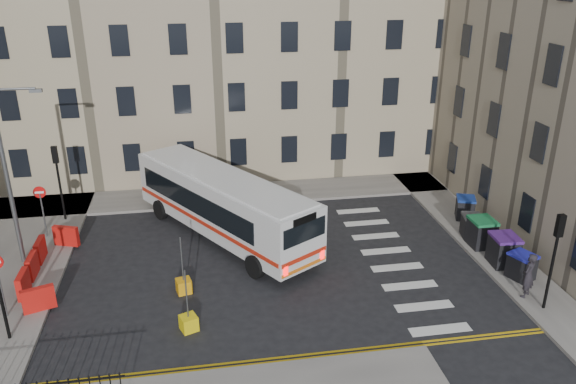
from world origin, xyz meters
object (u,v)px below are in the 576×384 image
object	(u,v)px
wheelie_bin_d	(471,226)
pedestrian	(528,275)
wheelie_bin_b	(503,250)
bollard_chevron	(184,286)
bollard_yellow	(189,323)
streetlamp	(7,177)
bus	(223,202)
wheelie_bin_c	(481,232)
wheelie_bin_e	(465,208)
wheelie_bin_a	(521,266)

from	to	relation	value
wheelie_bin_d	pedestrian	xyz separation A→B (m)	(-0.30, -5.53, 0.40)
wheelie_bin_b	bollard_chevron	xyz separation A→B (m)	(-14.39, 0.24, -0.57)
bollard_yellow	bollard_chevron	bearing A→B (deg)	94.04
streetlamp	bollard_yellow	size ratio (longest dim) A/B	13.57
streetlamp	wheelie_bin_d	world-z (taller)	streetlamp
streetlamp	bus	bearing A→B (deg)	7.91
wheelie_bin_c	wheelie_bin_e	distance (m)	3.18
pedestrian	wheelie_bin_d	bearing A→B (deg)	-132.56
wheelie_bin_e	bollard_yellow	world-z (taller)	wheelie_bin_e
wheelie_bin_b	bollard_chevron	size ratio (longest dim) A/B	2.39
wheelie_bin_d	streetlamp	bearing A→B (deg)	-170.42
streetlamp	bollard_yellow	xyz separation A→B (m)	(7.54, -6.40, -4.04)
streetlamp	wheelie_bin_c	bearing A→B (deg)	-5.50
streetlamp	bus	size ratio (longest dim) A/B	0.71
streetlamp	bus	world-z (taller)	streetlamp
wheelie_bin_a	wheelie_bin_d	bearing A→B (deg)	71.36
pedestrian	wheelie_bin_c	bearing A→B (deg)	-133.26
wheelie_bin_c	pedestrian	bearing A→B (deg)	-94.16
wheelie_bin_a	wheelie_bin_b	bearing A→B (deg)	74.65
wheelie_bin_d	bollard_yellow	xyz separation A→B (m)	(-14.08, -5.34, -0.43)
wheelie_bin_d	wheelie_bin_a	bearing A→B (deg)	-73.75
wheelie_bin_a	bollard_yellow	world-z (taller)	wheelie_bin_a
wheelie_bin_e	bus	bearing A→B (deg)	-160.67
streetlamp	bollard_yellow	world-z (taller)	streetlamp
wheelie_bin_b	pedestrian	distance (m)	2.69
wheelie_bin_a	bollard_yellow	bearing A→B (deg)	162.22
pedestrian	wheelie_bin_b	bearing A→B (deg)	-138.51
wheelie_bin_b	wheelie_bin_c	world-z (taller)	wheelie_bin_b
wheelie_bin_b	wheelie_bin_e	distance (m)	5.00
wheelie_bin_c	bollard_yellow	bearing A→B (deg)	-163.29
pedestrian	bollard_chevron	distance (m)	14.29
wheelie_bin_a	wheelie_bin_d	distance (m)	4.16
wheelie_bin_a	wheelie_bin_e	bearing A→B (deg)	63.87
streetlamp	wheelie_bin_a	xyz separation A→B (m)	(21.90, -5.21, -3.60)
streetlamp	wheelie_bin_a	bearing A→B (deg)	-13.39
streetlamp	wheelie_bin_a	size ratio (longest dim) A/B	6.15
streetlamp	pedestrian	distance (m)	22.54
streetlamp	bollard_chevron	size ratio (longest dim) A/B	13.57
streetlamp	wheelie_bin_c	world-z (taller)	streetlamp
bollard_yellow	wheelie_bin_e	bearing A→B (deg)	26.72
streetlamp	bollard_yellow	distance (m)	10.68
wheelie_bin_e	bollard_yellow	bearing A→B (deg)	-132.74
wheelie_bin_c	pedestrian	world-z (taller)	pedestrian
bollard_yellow	wheelie_bin_b	bearing A→B (deg)	9.82
streetlamp	pedestrian	world-z (taller)	streetlamp
wheelie_bin_c	bollard_yellow	size ratio (longest dim) A/B	2.35
bus	wheelie_bin_d	size ratio (longest dim) A/B	9.48
bus	wheelie_bin_d	xyz separation A→B (m)	(12.26, -2.36, -1.14)
streetlamp	wheelie_bin_d	xyz separation A→B (m)	(21.62, -1.06, -3.60)
wheelie_bin_a	wheelie_bin_d	xyz separation A→B (m)	(-0.28, 4.15, -0.00)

